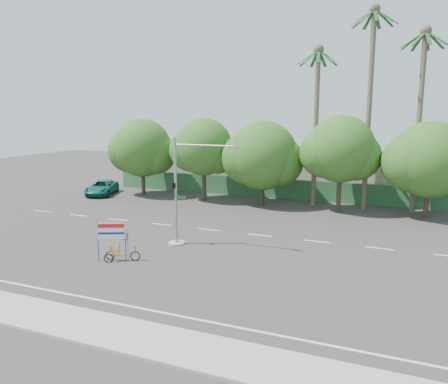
% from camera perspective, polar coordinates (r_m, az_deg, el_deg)
% --- Properties ---
extents(ground, '(120.00, 120.00, 0.00)m').
position_cam_1_polar(ground, '(24.77, -5.49, -9.89)').
color(ground, '#33302D').
rests_on(ground, ground).
extents(sidewalk_near, '(50.00, 2.40, 0.12)m').
position_cam_1_polar(sidewalk_near, '(19.00, -16.54, -16.63)').
color(sidewalk_near, gray).
rests_on(sidewalk_near, ground).
extents(fence, '(38.00, 0.08, 2.00)m').
position_cam_1_polar(fence, '(44.07, 7.60, 0.39)').
color(fence, '#336B3D').
rests_on(fence, ground).
extents(building_left, '(12.00, 8.00, 4.00)m').
position_cam_1_polar(building_left, '(51.43, -1.91, 3.02)').
color(building_left, beige).
rests_on(building_left, ground).
extents(building_right, '(14.00, 8.00, 3.60)m').
position_cam_1_polar(building_right, '(47.09, 18.50, 1.57)').
color(building_right, beige).
rests_on(building_right, ground).
extents(tree_far_left, '(7.14, 6.00, 7.96)m').
position_cam_1_polar(tree_far_left, '(46.07, -10.68, 5.45)').
color(tree_far_left, '#473828').
rests_on(tree_far_left, ground).
extents(tree_left, '(6.66, 5.60, 8.07)m').
position_cam_1_polar(tree_left, '(42.65, -2.72, 5.64)').
color(tree_left, '#473828').
rests_on(tree_left, ground).
extents(tree_center, '(7.62, 6.40, 7.85)m').
position_cam_1_polar(tree_center, '(40.55, 5.01, 4.53)').
color(tree_center, '#473828').
rests_on(tree_center, ground).
extents(tree_right, '(6.90, 5.80, 8.36)m').
position_cam_1_polar(tree_right, '(38.98, 14.94, 5.13)').
color(tree_right, '#473828').
rests_on(tree_right, ground).
extents(tree_far_right, '(7.38, 6.20, 7.94)m').
position_cam_1_polar(tree_far_right, '(38.76, 25.21, 3.58)').
color(tree_far_right, '#473828').
rests_on(tree_far_right, ground).
extents(palm_tall, '(3.73, 3.79, 17.45)m').
position_cam_1_polar(palm_tall, '(40.17, 18.55, 12.56)').
color(palm_tall, '#70604C').
rests_on(palm_tall, ground).
extents(palm_mid, '(3.73, 3.79, 15.45)m').
position_cam_1_polar(palm_mid, '(40.04, 24.27, 10.67)').
color(palm_mid, '#70604C').
rests_on(palm_mid, ground).
extents(palm_short, '(3.73, 3.79, 14.45)m').
position_cam_1_polar(palm_short, '(40.70, 11.98, 10.56)').
color(palm_short, '#70604C').
rests_on(palm_short, ground).
extents(traffic_signal, '(4.72, 1.10, 7.00)m').
position_cam_1_polar(traffic_signal, '(28.36, -5.78, -1.15)').
color(traffic_signal, gray).
rests_on(traffic_signal, ground).
extents(trike_billboard, '(2.26, 1.19, 2.42)m').
position_cam_1_polar(trike_billboard, '(26.29, -13.94, -6.71)').
color(trike_billboard, black).
rests_on(trike_billboard, ground).
extents(pickup_truck, '(4.12, 5.82, 1.47)m').
position_cam_1_polar(pickup_truck, '(47.80, -15.67, 0.55)').
color(pickup_truck, '#0E625A').
rests_on(pickup_truck, ground).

